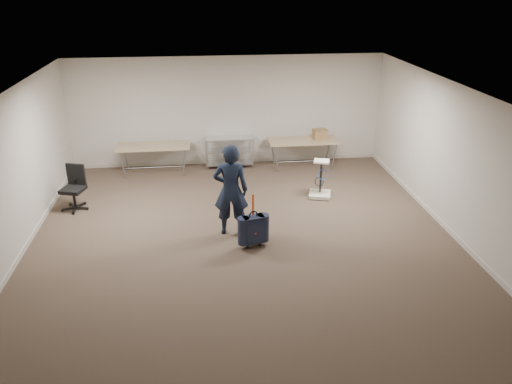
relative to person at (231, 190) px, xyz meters
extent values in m
plane|color=#3E3026|center=(0.21, -0.51, -0.90)|extent=(9.00, 9.00, 0.00)
plane|color=beige|center=(0.21, 3.99, 0.50)|extent=(8.00, 0.00, 8.00)
plane|color=beige|center=(0.21, -5.01, 0.50)|extent=(8.00, 0.00, 8.00)
plane|color=beige|center=(-3.79, -0.51, 0.50)|extent=(0.00, 9.00, 9.00)
plane|color=beige|center=(4.21, -0.51, 0.50)|extent=(0.00, 9.00, 9.00)
plane|color=white|center=(0.21, -0.51, 1.90)|extent=(8.00, 8.00, 0.00)
cube|color=beige|center=(0.21, 3.98, -0.85)|extent=(8.00, 0.02, 0.10)
cube|color=beige|center=(-3.78, -0.51, -0.85)|extent=(0.02, 9.00, 0.10)
cube|color=beige|center=(4.20, -0.51, -0.85)|extent=(0.02, 9.00, 0.10)
cube|color=#9C7E5F|center=(-1.69, 3.44, -0.19)|extent=(1.80, 0.75, 0.03)
cylinder|color=gray|center=(-1.69, 3.44, -0.75)|extent=(1.50, 0.02, 0.02)
cylinder|color=gray|center=(-2.44, 3.14, -0.55)|extent=(0.13, 0.04, 0.69)
cylinder|color=gray|center=(-0.94, 3.14, -0.55)|extent=(0.13, 0.04, 0.69)
cylinder|color=gray|center=(-2.44, 3.74, -0.55)|extent=(0.13, 0.04, 0.69)
cylinder|color=gray|center=(-0.94, 3.74, -0.55)|extent=(0.13, 0.04, 0.69)
cube|color=#9C7E5F|center=(2.11, 3.44, -0.19)|extent=(1.80, 0.75, 0.03)
cylinder|color=gray|center=(2.11, 3.44, -0.75)|extent=(1.50, 0.02, 0.02)
cylinder|color=gray|center=(1.36, 3.14, -0.55)|extent=(0.13, 0.04, 0.69)
cylinder|color=gray|center=(2.86, 3.14, -0.55)|extent=(0.13, 0.04, 0.69)
cylinder|color=gray|center=(1.36, 3.74, -0.55)|extent=(0.13, 0.04, 0.69)
cylinder|color=gray|center=(2.86, 3.74, -0.55)|extent=(0.13, 0.04, 0.69)
cylinder|color=silver|center=(-0.39, 3.47, -0.50)|extent=(0.02, 0.02, 0.80)
cylinder|color=silver|center=(0.81, 3.47, -0.50)|extent=(0.02, 0.02, 0.80)
cylinder|color=silver|center=(-0.39, 3.92, -0.50)|extent=(0.02, 0.02, 0.80)
cylinder|color=silver|center=(0.81, 3.92, -0.50)|extent=(0.02, 0.02, 0.80)
cube|color=silver|center=(0.21, 3.69, -0.80)|extent=(1.20, 0.45, 0.02)
cube|color=silver|center=(0.21, 3.69, -0.45)|extent=(1.20, 0.45, 0.02)
cube|color=silver|center=(0.21, 3.69, -0.12)|extent=(1.20, 0.45, 0.01)
imported|color=black|center=(0.00, 0.00, 0.00)|extent=(0.70, 0.50, 1.80)
cube|color=#162232|center=(0.36, -0.59, -0.54)|extent=(0.42, 0.30, 0.52)
cube|color=black|center=(0.36, -0.57, -0.82)|extent=(0.37, 0.23, 0.03)
cylinder|color=black|center=(0.24, -0.61, -0.87)|extent=(0.04, 0.07, 0.07)
cylinder|color=black|center=(0.48, -0.56, -0.87)|extent=(0.04, 0.07, 0.07)
torus|color=black|center=(0.36, -0.59, -0.25)|extent=(0.17, 0.06, 0.16)
cube|color=#F1480C|center=(0.36, -0.57, -0.06)|extent=(0.04, 0.01, 0.40)
cylinder|color=black|center=(-3.25, 1.46, -0.86)|extent=(0.58, 0.58, 0.09)
cylinder|color=black|center=(-3.25, 1.46, -0.66)|extent=(0.06, 0.06, 0.39)
cube|color=black|center=(-3.25, 1.46, -0.45)|extent=(0.55, 0.55, 0.08)
cube|color=black|center=(-3.19, 1.67, -0.18)|extent=(0.41, 0.17, 0.46)
cube|color=beige|center=(2.11, 1.50, -0.84)|extent=(0.59, 0.59, 0.08)
cylinder|color=black|center=(1.92, 1.31, -0.88)|extent=(0.06, 0.06, 0.04)
cylinder|color=black|center=(2.11, 1.55, -0.43)|extent=(0.05, 0.05, 0.76)
cube|color=beige|center=(2.11, 1.50, -0.05)|extent=(0.40, 0.37, 0.04)
torus|color=#224EAE|center=(2.16, 1.42, -0.33)|extent=(0.26, 0.16, 0.23)
cube|color=olive|center=(2.54, 3.46, -0.04)|extent=(0.38, 0.30, 0.26)
camera|label=1|loc=(-0.53, -8.59, 3.69)|focal=35.00mm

